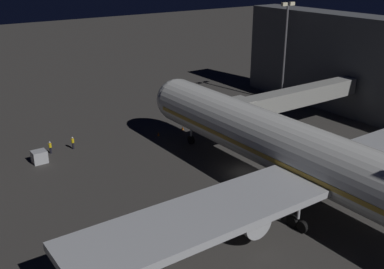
{
  "coord_description": "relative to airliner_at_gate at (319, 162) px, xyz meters",
  "views": [
    {
      "loc": [
        34.99,
        38.25,
        24.96
      ],
      "look_at": [
        3.0,
        -7.42,
        3.5
      ],
      "focal_mm": 42.91,
      "sensor_mm": 36.0,
      "label": 1
    }
  ],
  "objects": [
    {
      "name": "traffic_cone_nose_port",
      "position": [
        -2.2,
        -28.3,
        -5.33
      ],
      "size": [
        0.36,
        0.36,
        0.55
      ],
      "primitive_type": "cone",
      "color": "orange",
      "rests_on": "ground_plane"
    },
    {
      "name": "ground_crew_under_port_wing",
      "position": [
        14.64,
        -30.69,
        -4.61
      ],
      "size": [
        0.4,
        0.4,
        1.81
      ],
      "color": "black",
      "rests_on": "ground_plane"
    },
    {
      "name": "baggage_container_mid_row",
      "position": [
        19.94,
        -28.78,
        -4.79
      ],
      "size": [
        1.84,
        1.61,
        1.64
      ],
      "primitive_type": "cube",
      "color": "#B7BABF",
      "rests_on": "ground_plane"
    },
    {
      "name": "ground_crew_marshaller_fwd",
      "position": [
        17.74,
        -30.98,
        -4.64
      ],
      "size": [
        0.4,
        0.4,
        1.74
      ],
      "color": "black",
      "rests_on": "ground_plane"
    },
    {
      "name": "jet_bridge",
      "position": [
        -13.3,
        -17.31,
        0.12
      ],
      "size": [
        25.12,
        3.4,
        7.26
      ],
      "color": "#9E9E99",
      "rests_on": "ground_plane"
    },
    {
      "name": "airliner_at_gate",
      "position": [
        0.0,
        0.0,
        0.0
      ],
      "size": [
        54.87,
        59.46,
        18.67
      ],
      "color": "silver",
      "rests_on": "ground_plane"
    },
    {
      "name": "apron_floodlight_mast",
      "position": [
        -25.5,
        -30.11,
        4.8
      ],
      "size": [
        2.9,
        0.5,
        17.93
      ],
      "color": "#59595E",
      "rests_on": "ground_plane"
    },
    {
      "name": "traffic_cone_nose_starboard",
      "position": [
        2.2,
        -28.3,
        -5.33
      ],
      "size": [
        0.36,
        0.36,
        0.55
      ],
      "primitive_type": "cone",
      "color": "orange",
      "rests_on": "ground_plane"
    },
    {
      "name": "ground_plane",
      "position": [
        -0.0,
        -10.88,
        -5.61
      ],
      "size": [
        320.0,
        320.0,
        0.0
      ],
      "primitive_type": "plane",
      "color": "#383533"
    }
  ]
}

